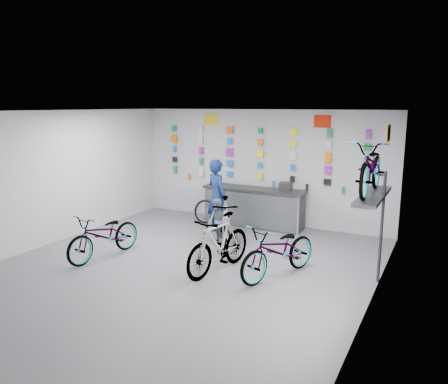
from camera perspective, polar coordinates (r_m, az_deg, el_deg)
The scene contains 20 objects.
floor at distance 8.57m, azimuth -5.92°, elevation -10.07°, with size 8.00×8.00×0.00m, color #4B4B50.
ceiling at distance 7.98m, azimuth -6.36°, elevation 10.42°, with size 8.00×8.00×0.00m, color white.
wall_back at distance 11.63m, azimuth 4.86°, elevation 3.30°, with size 7.00×7.00×0.00m, color silver.
wall_left at distance 10.47m, azimuth -22.30°, elevation 1.60°, with size 8.00×8.00×0.00m, color silver.
wall_right at distance 6.89m, azimuth 18.94°, elevation -2.88°, with size 8.00×8.00×0.00m, color silver.
counter at distance 11.40m, azimuth 3.88°, elevation -2.03°, with size 2.70×0.66×1.00m.
merch_wall at distance 11.51m, azimuth 4.97°, elevation 4.76°, with size 5.56×0.08×1.56m.
wall_bracket at distance 8.08m, azimuth 19.05°, elevation -1.11°, with size 0.39×1.90×2.00m.
sign_left at distance 12.17m, azimuth -1.70°, elevation 9.46°, with size 0.42×0.02×0.30m, color yellow.
sign_right at distance 10.99m, azimuth 12.73°, elevation 8.99°, with size 0.42×0.02×0.30m, color red.
sign_side at distance 7.90m, azimuth 20.70°, elevation 7.22°, with size 0.02×0.40×0.30m, color yellow.
bike_left at distance 9.35m, azimuth -15.35°, elevation -5.45°, with size 0.64×1.83×0.96m, color gray.
bike_center at distance 8.25m, azimuth -0.68°, elevation -6.78°, with size 0.52×1.84×1.10m, color gray.
bike_right at distance 8.09m, azimuth 7.21°, elevation -7.62°, with size 0.67×1.91×1.00m, color gray.
bike_service at distance 9.59m, azimuth 0.16°, elevation -4.16°, with size 0.52×1.84×1.11m, color gray.
bike_wall at distance 7.99m, azimuth 18.77°, elevation 3.07°, with size 0.63×1.80×0.95m, color gray.
clerk at distance 10.67m, azimuth -0.92°, elevation -0.59°, with size 0.67×0.44×1.83m, color #101F50.
customer at distance 9.87m, azimuth -0.88°, elevation -3.88°, with size 0.51×0.40×1.05m, color slate.
spare_wheel at distance 11.67m, azimuth -2.50°, elevation -2.57°, with size 0.65×0.20×0.64m.
register at distance 10.97m, azimuth 8.06°, elevation 0.68°, with size 0.28×0.30×0.22m, color black.
Camera 1 is at (4.45, -6.63, 3.12)m, focal length 35.00 mm.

